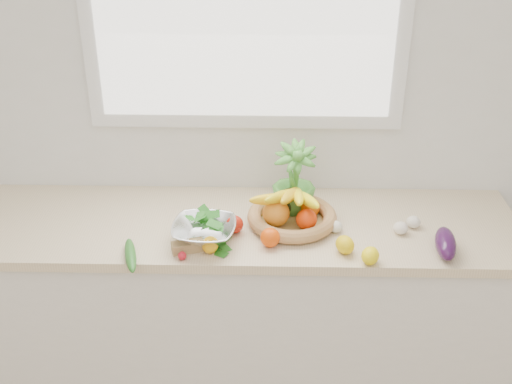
{
  "coord_description": "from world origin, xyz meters",
  "views": [
    {
      "loc": [
        0.1,
        -0.28,
        2.25
      ],
      "look_at": [
        0.05,
        1.93,
        1.05
      ],
      "focal_mm": 45.0,
      "sensor_mm": 36.0,
      "label": 1
    }
  ],
  "objects_px": {
    "potted_herb": "(294,180)",
    "apple": "(234,224)",
    "fruit_basket": "(291,212)",
    "eggplant": "(445,243)",
    "colander_with_spinach": "(204,228)",
    "cucumber": "(131,255)"
  },
  "relations": [
    {
      "from": "potted_herb",
      "to": "colander_with_spinach",
      "type": "distance_m",
      "value": 0.44
    },
    {
      "from": "apple",
      "to": "potted_herb",
      "type": "height_order",
      "value": "potted_herb"
    },
    {
      "from": "eggplant",
      "to": "colander_with_spinach",
      "type": "distance_m",
      "value": 0.91
    },
    {
      "from": "apple",
      "to": "fruit_basket",
      "type": "xyz_separation_m",
      "value": [
        0.23,
        0.07,
        0.02
      ]
    },
    {
      "from": "eggplant",
      "to": "potted_herb",
      "type": "xyz_separation_m",
      "value": [
        -0.56,
        0.3,
        0.1
      ]
    },
    {
      "from": "cucumber",
      "to": "potted_herb",
      "type": "xyz_separation_m",
      "value": [
        0.61,
        0.38,
        0.12
      ]
    },
    {
      "from": "potted_herb",
      "to": "colander_with_spinach",
      "type": "height_order",
      "value": "potted_herb"
    },
    {
      "from": "potted_herb",
      "to": "colander_with_spinach",
      "type": "bearing_deg",
      "value": -144.39
    },
    {
      "from": "apple",
      "to": "eggplant",
      "type": "bearing_deg",
      "value": -8.87
    },
    {
      "from": "apple",
      "to": "fruit_basket",
      "type": "height_order",
      "value": "fruit_basket"
    },
    {
      "from": "eggplant",
      "to": "colander_with_spinach",
      "type": "relative_size",
      "value": 0.77
    },
    {
      "from": "colander_with_spinach",
      "to": "apple",
      "type": "bearing_deg",
      "value": 33.71
    },
    {
      "from": "fruit_basket",
      "to": "colander_with_spinach",
      "type": "bearing_deg",
      "value": -156.69
    },
    {
      "from": "eggplant",
      "to": "potted_herb",
      "type": "distance_m",
      "value": 0.64
    },
    {
      "from": "apple",
      "to": "cucumber",
      "type": "distance_m",
      "value": 0.42
    },
    {
      "from": "apple",
      "to": "cucumber",
      "type": "xyz_separation_m",
      "value": [
        -0.37,
        -0.2,
        -0.02
      ]
    },
    {
      "from": "fruit_basket",
      "to": "potted_herb",
      "type": "bearing_deg",
      "value": 83.96
    },
    {
      "from": "fruit_basket",
      "to": "eggplant",
      "type": "bearing_deg",
      "value": -18.83
    },
    {
      "from": "eggplant",
      "to": "colander_with_spinach",
      "type": "bearing_deg",
      "value": 176.86
    },
    {
      "from": "eggplant",
      "to": "cucumber",
      "type": "height_order",
      "value": "eggplant"
    },
    {
      "from": "cucumber",
      "to": "potted_herb",
      "type": "distance_m",
      "value": 0.73
    },
    {
      "from": "potted_herb",
      "to": "apple",
      "type": "bearing_deg",
      "value": -143.52
    }
  ]
}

